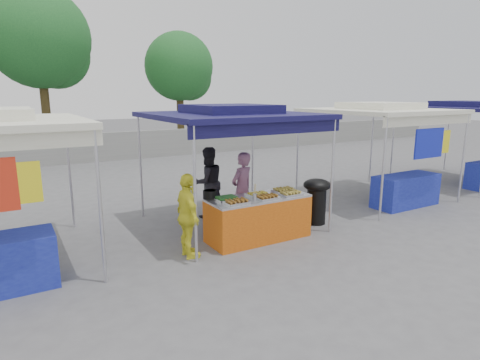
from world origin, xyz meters
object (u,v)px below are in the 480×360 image
vendor_table (258,218)px  cooking_pot (210,194)px  customer_person (188,216)px  helper_man (208,182)px  wok_burner (317,197)px  vendor_woman (242,190)px

vendor_table → cooking_pot: cooking_pot is taller
cooking_pot → customer_person: (-0.67, -0.50, -0.19)m
helper_man → customer_person: helper_man is taller
wok_burner → customer_person: 3.17m
wok_burner → helper_man: 2.46m
vendor_table → customer_person: 1.57m
vendor_table → wok_burner: size_ratio=1.99×
cooking_pot → helper_man: (0.65, 1.44, -0.12)m
wok_burner → vendor_woman: bearing=172.9°
vendor_table → vendor_woman: vendor_woman is taller
vendor_table → cooking_pot: 1.06m
vendor_woman → helper_man: (-0.33, 0.97, 0.01)m
helper_man → wok_burner: bearing=136.1°
wok_burner → vendor_woman: 1.64m
cooking_pot → vendor_woman: vendor_woman is taller
cooking_pot → customer_person: size_ratio=0.18×
wok_burner → customer_person: customer_person is taller
vendor_table → helper_man: helper_man is taller
wok_burner → helper_man: size_ratio=0.62×
wok_burner → helper_man: helper_man is taller
cooking_pot → customer_person: bearing=-143.1°
vendor_table → wok_burner: (1.62, 0.17, 0.17)m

